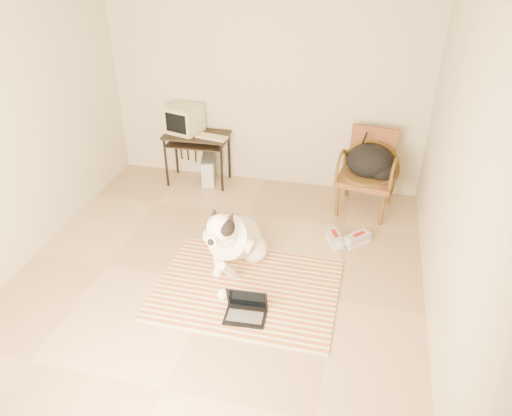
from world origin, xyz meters
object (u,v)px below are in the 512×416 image
(computer_desk, at_px, (197,141))
(crt_monitor, at_px, (184,119))
(pc_tower, at_px, (209,170))
(backpack, at_px, (372,163))
(rattan_chair, at_px, (368,172))
(laptop, at_px, (246,309))
(dog, at_px, (234,240))

(computer_desk, relative_size, crt_monitor, 1.75)
(pc_tower, bearing_deg, backpack, -6.30)
(computer_desk, xyz_separation_m, pc_tower, (0.14, 0.01, -0.40))
(rattan_chair, xyz_separation_m, backpack, (0.03, -0.05, 0.14))
(laptop, xyz_separation_m, crt_monitor, (-1.42, 2.43, 0.78))
(computer_desk, relative_size, backpack, 1.46)
(crt_monitor, height_order, rattan_chair, crt_monitor)
(backpack, bearing_deg, pc_tower, 173.70)
(laptop, height_order, rattan_chair, rattan_chair)
(computer_desk, xyz_separation_m, rattan_chair, (2.19, -0.17, -0.10))
(laptop, xyz_separation_m, rattan_chair, (0.94, 2.21, 0.40))
(laptop, relative_size, pc_tower, 0.92)
(dog, xyz_separation_m, crt_monitor, (-1.13, 1.75, 0.53))
(rattan_chair, height_order, backpack, rattan_chair)
(rattan_chair, bearing_deg, backpack, -58.37)
(rattan_chair, bearing_deg, laptop, -112.95)
(dog, height_order, backpack, backpack)
(dog, height_order, pc_tower, dog)
(computer_desk, bearing_deg, dog, -60.27)
(dog, xyz_separation_m, rattan_chair, (1.23, 1.53, 0.15))
(computer_desk, bearing_deg, rattan_chair, -4.31)
(rattan_chair, relative_size, backpack, 1.69)
(pc_tower, xyz_separation_m, backpack, (2.08, -0.23, 0.45))
(dog, distance_m, backpack, 1.96)
(pc_tower, height_order, rattan_chair, rattan_chair)
(backpack, bearing_deg, crt_monitor, 173.45)
(laptop, bearing_deg, computer_desk, 117.87)
(pc_tower, distance_m, backpack, 2.14)
(backpack, bearing_deg, laptop, -114.20)
(dog, bearing_deg, rattan_chair, 51.21)
(dog, xyz_separation_m, pc_tower, (-0.82, 1.70, -0.15))
(pc_tower, distance_m, rattan_chair, 2.08)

